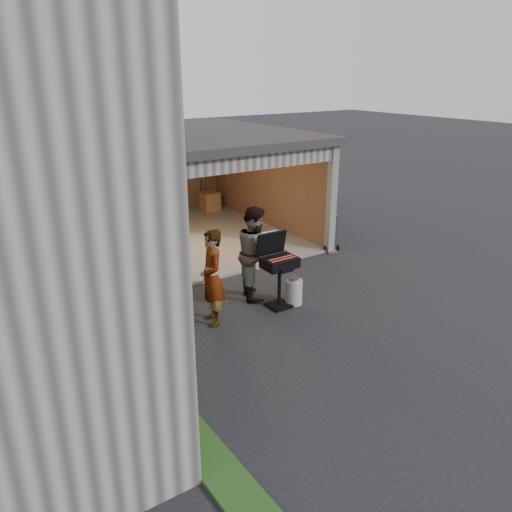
{
  "coord_description": "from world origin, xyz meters",
  "views": [
    {
      "loc": [
        -4.43,
        -5.48,
        4.37
      ],
      "look_at": [
        0.4,
        1.72,
        1.15
      ],
      "focal_mm": 35.0,
      "sensor_mm": 36.0,
      "label": 1
    }
  ],
  "objects_px": {
    "minivan": "(108,224)",
    "woman": "(212,278)",
    "hand_truck": "(332,245)",
    "plywood_panel": "(155,377)",
    "man": "(255,252)",
    "bbq_grill": "(279,265)",
    "propane_tank": "(294,292)"
  },
  "relations": [
    {
      "from": "hand_truck",
      "to": "bbq_grill",
      "type": "bearing_deg",
      "value": -130.84
    },
    {
      "from": "bbq_grill",
      "to": "woman",
      "type": "bearing_deg",
      "value": 175.66
    },
    {
      "from": "hand_truck",
      "to": "man",
      "type": "bearing_deg",
      "value": -141.67
    },
    {
      "from": "woman",
      "to": "plywood_panel",
      "type": "xyz_separation_m",
      "value": [
        -1.84,
        -1.67,
        -0.46
      ]
    },
    {
      "from": "man",
      "to": "bbq_grill",
      "type": "bearing_deg",
      "value": -148.64
    },
    {
      "from": "minivan",
      "to": "plywood_panel",
      "type": "bearing_deg",
      "value": -90.35
    },
    {
      "from": "propane_tank",
      "to": "hand_truck",
      "type": "relative_size",
      "value": 0.52
    },
    {
      "from": "woman",
      "to": "man",
      "type": "bearing_deg",
      "value": 127.22
    },
    {
      "from": "bbq_grill",
      "to": "propane_tank",
      "type": "relative_size",
      "value": 2.91
    },
    {
      "from": "man",
      "to": "plywood_panel",
      "type": "distance_m",
      "value": 3.88
    },
    {
      "from": "woman",
      "to": "man",
      "type": "height_order",
      "value": "man"
    },
    {
      "from": "propane_tank",
      "to": "woman",
      "type": "bearing_deg",
      "value": 173.46
    },
    {
      "from": "bbq_grill",
      "to": "minivan",
      "type": "bearing_deg",
      "value": 107.4
    },
    {
      "from": "man",
      "to": "plywood_panel",
      "type": "xyz_separation_m",
      "value": [
        -3.14,
        -2.23,
        -0.51
      ]
    },
    {
      "from": "woman",
      "to": "plywood_panel",
      "type": "height_order",
      "value": "woman"
    },
    {
      "from": "plywood_panel",
      "to": "hand_truck",
      "type": "distance_m",
      "value": 7.1
    },
    {
      "from": "propane_tank",
      "to": "minivan",
      "type": "bearing_deg",
      "value": 110.26
    },
    {
      "from": "bbq_grill",
      "to": "hand_truck",
      "type": "bearing_deg",
      "value": 30.39
    },
    {
      "from": "man",
      "to": "bbq_grill",
      "type": "distance_m",
      "value": 0.67
    },
    {
      "from": "minivan",
      "to": "propane_tank",
      "type": "distance_m",
      "value": 5.67
    },
    {
      "from": "plywood_panel",
      "to": "hand_truck",
      "type": "relative_size",
      "value": 0.91
    },
    {
      "from": "bbq_grill",
      "to": "plywood_panel",
      "type": "bearing_deg",
      "value": -154.25
    },
    {
      "from": "minivan",
      "to": "woman",
      "type": "bearing_deg",
      "value": -74.39
    },
    {
      "from": "minivan",
      "to": "hand_truck",
      "type": "distance_m",
      "value": 5.81
    },
    {
      "from": "bbq_grill",
      "to": "propane_tank",
      "type": "height_order",
      "value": "bbq_grill"
    },
    {
      "from": "plywood_panel",
      "to": "man",
      "type": "bearing_deg",
      "value": 35.33
    },
    {
      "from": "minivan",
      "to": "hand_truck",
      "type": "bearing_deg",
      "value": -23.45
    },
    {
      "from": "woman",
      "to": "hand_truck",
      "type": "distance_m",
      "value": 4.78
    },
    {
      "from": "woman",
      "to": "hand_truck",
      "type": "height_order",
      "value": "woman"
    },
    {
      "from": "plywood_panel",
      "to": "hand_truck",
      "type": "height_order",
      "value": "hand_truck"
    },
    {
      "from": "plywood_panel",
      "to": "woman",
      "type": "bearing_deg",
      "value": 42.21
    },
    {
      "from": "minivan",
      "to": "bbq_grill",
      "type": "xyz_separation_m",
      "value": [
        1.63,
        -5.21,
        0.21
      ]
    }
  ]
}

